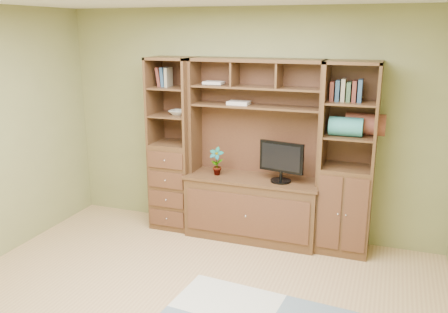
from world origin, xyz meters
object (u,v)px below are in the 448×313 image
at_px(center_hutch, 253,152).
at_px(monitor, 282,155).
at_px(right_tower, 348,160).
at_px(left_tower, 173,145).

height_order(center_hutch, monitor, center_hutch).
bearing_deg(center_hutch, monitor, -6.03).
xyz_separation_m(center_hutch, monitor, (0.33, -0.03, 0.01)).
relative_size(center_hutch, right_tower, 1.00).
xyz_separation_m(left_tower, monitor, (1.33, -0.07, 0.01)).
distance_m(center_hutch, left_tower, 1.00).
bearing_deg(right_tower, monitor, -173.83).
height_order(right_tower, monitor, right_tower).
relative_size(center_hutch, monitor, 3.31).
bearing_deg(right_tower, center_hutch, -177.77).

